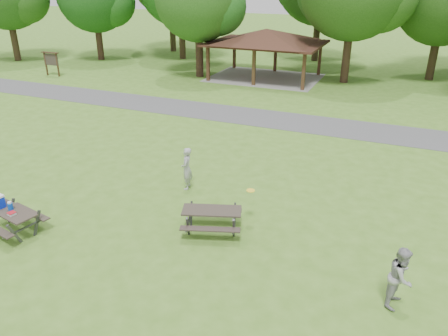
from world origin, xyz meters
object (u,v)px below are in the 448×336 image
picnic_table_middle (212,215)px  frisbee_catcher (401,277)px  picnic_table_near (6,211)px  frisbee_thrower (187,169)px

picnic_table_middle → frisbee_catcher: bearing=-12.5°
picnic_table_near → frisbee_catcher: 11.82m
frisbee_thrower → picnic_table_near: bearing=-56.7°
frisbee_thrower → picnic_table_middle: bearing=22.9°
picnic_table_middle → frisbee_thrower: bearing=131.6°
picnic_table_near → frisbee_thrower: size_ratio=1.27×
frisbee_thrower → frisbee_catcher: 8.69m
frisbee_thrower → frisbee_catcher: frisbee_thrower is taller
picnic_table_middle → picnic_table_near: bearing=-157.2°
picnic_table_near → picnic_table_middle: size_ratio=0.93×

